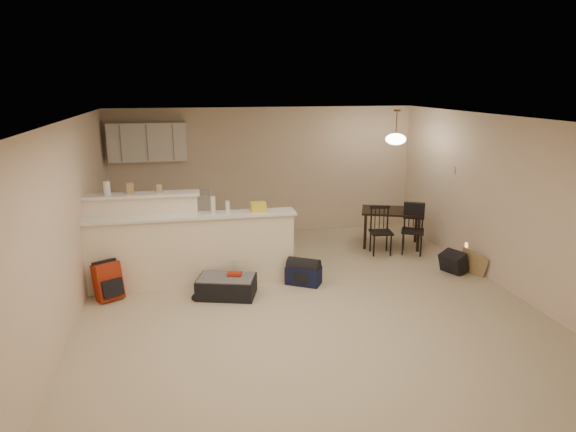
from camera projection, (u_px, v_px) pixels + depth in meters
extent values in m
plane|color=beige|center=(305.00, 301.00, 7.16)|extent=(7.00, 7.00, 0.00)
plane|color=white|center=(307.00, 119.00, 6.53)|extent=(7.00, 7.00, 0.00)
cube|color=beige|center=(265.00, 171.00, 10.17)|extent=(6.00, 0.02, 2.50)
cube|color=beige|center=(424.00, 337.00, 3.53)|extent=(6.00, 0.02, 2.50)
cube|color=beige|center=(67.00, 226.00, 6.27)|extent=(0.02, 7.00, 2.50)
cube|color=beige|center=(507.00, 204.00, 7.42)|extent=(0.02, 7.00, 2.50)
cube|color=#F7EAC8|center=(193.00, 252.00, 7.59)|extent=(3.00, 0.28, 1.05)
cube|color=white|center=(191.00, 216.00, 7.46)|extent=(3.08, 0.38, 0.04)
cube|color=#F7EAC8|center=(144.00, 240.00, 7.63)|extent=(1.60, 0.24, 1.35)
cube|color=white|center=(141.00, 195.00, 7.45)|extent=(1.68, 0.34, 0.04)
cube|color=white|center=(148.00, 142.00, 9.41)|extent=(1.40, 0.34, 0.70)
cube|color=white|center=(163.00, 219.00, 9.69)|extent=(1.80, 0.60, 0.90)
cube|color=beige|center=(453.00, 170.00, 8.83)|extent=(0.02, 0.12, 0.12)
cylinder|color=silver|center=(107.00, 188.00, 7.33)|extent=(0.10, 0.10, 0.20)
cube|color=tan|center=(130.00, 188.00, 7.40)|extent=(0.10, 0.07, 0.16)
cube|color=tan|center=(159.00, 189.00, 7.49)|extent=(0.08, 0.06, 0.12)
cylinder|color=silver|center=(213.00, 205.00, 7.48)|extent=(0.07, 0.07, 0.26)
cylinder|color=silver|center=(228.00, 207.00, 7.53)|extent=(0.06, 0.06, 0.18)
cube|color=tan|center=(258.00, 207.00, 7.62)|extent=(0.22, 0.18, 0.14)
cube|color=black|center=(392.00, 211.00, 9.44)|extent=(1.28, 1.07, 0.04)
cylinder|color=black|center=(365.00, 232.00, 9.32)|extent=(0.05, 0.05, 0.64)
cylinder|color=black|center=(418.00, 234.00, 9.17)|extent=(0.05, 0.05, 0.64)
cylinder|color=black|center=(366.00, 224.00, 9.88)|extent=(0.05, 0.05, 0.64)
cylinder|color=black|center=(416.00, 226.00, 9.73)|extent=(0.05, 0.05, 0.64)
cylinder|color=brown|center=(397.00, 124.00, 9.04)|extent=(0.02, 0.02, 0.50)
cylinder|color=brown|center=(397.00, 110.00, 8.98)|extent=(0.12, 0.12, 0.03)
ellipsoid|color=white|center=(396.00, 139.00, 9.11)|extent=(0.36, 0.36, 0.20)
cube|color=black|center=(227.00, 287.00, 7.29)|extent=(0.92, 0.73, 0.27)
cube|color=#A62A12|center=(108.00, 281.00, 7.16)|extent=(0.41, 0.37, 0.52)
cube|color=#111636|center=(304.00, 275.00, 7.73)|extent=(0.58, 0.50, 0.28)
cube|color=black|center=(454.00, 263.00, 8.20)|extent=(0.39, 0.44, 0.33)
cube|color=tan|center=(473.00, 263.00, 8.12)|extent=(0.22, 0.44, 0.36)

